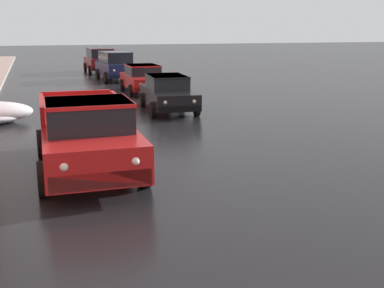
{
  "coord_description": "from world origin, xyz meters",
  "views": [
    {
      "loc": [
        -3.07,
        -1.3,
        3.23
      ],
      "look_at": [
        0.06,
        8.11,
        0.84
      ],
      "focal_mm": 44.78,
      "sensor_mm": 36.0,
      "label": 1
    }
  ],
  "objects_px": {
    "sedan_black_parked_kerbside_close": "(168,92)",
    "sedan_red_parked_kerbside_mid": "(143,78)",
    "suv_darkblue_parked_far_down_block": "(116,65)",
    "suv_maroon_queued_behind_truck": "(100,59)",
    "pickup_truck_red_approaching_near_lane": "(87,135)"
  },
  "relations": [
    {
      "from": "sedan_black_parked_kerbside_close",
      "to": "sedan_red_parked_kerbside_mid",
      "type": "bearing_deg",
      "value": 86.85
    },
    {
      "from": "suv_darkblue_parked_far_down_block",
      "to": "suv_maroon_queued_behind_truck",
      "type": "xyz_separation_m",
      "value": [
        -0.17,
        5.89,
        0.0
      ]
    },
    {
      "from": "sedan_black_parked_kerbside_close",
      "to": "suv_darkblue_parked_far_down_block",
      "type": "height_order",
      "value": "suv_darkblue_parked_far_down_block"
    },
    {
      "from": "pickup_truck_red_approaching_near_lane",
      "to": "suv_darkblue_parked_far_down_block",
      "type": "bearing_deg",
      "value": 78.62
    },
    {
      "from": "pickup_truck_red_approaching_near_lane",
      "to": "suv_darkblue_parked_far_down_block",
      "type": "relative_size",
      "value": 1.21
    },
    {
      "from": "sedan_red_parked_kerbside_mid",
      "to": "pickup_truck_red_approaching_near_lane",
      "type": "bearing_deg",
      "value": -107.86
    },
    {
      "from": "sedan_red_parked_kerbside_mid",
      "to": "suv_maroon_queued_behind_truck",
      "type": "relative_size",
      "value": 0.93
    },
    {
      "from": "pickup_truck_red_approaching_near_lane",
      "to": "sedan_red_parked_kerbside_mid",
      "type": "xyz_separation_m",
      "value": [
        4.34,
        13.48,
        -0.13
      ]
    },
    {
      "from": "sedan_black_parked_kerbside_close",
      "to": "sedan_red_parked_kerbside_mid",
      "type": "height_order",
      "value": "same"
    },
    {
      "from": "pickup_truck_red_approaching_near_lane",
      "to": "suv_darkblue_parked_far_down_block",
      "type": "xyz_separation_m",
      "value": [
        3.99,
        19.84,
        0.1
      ]
    },
    {
      "from": "pickup_truck_red_approaching_near_lane",
      "to": "sedan_black_parked_kerbside_close",
      "type": "distance_m",
      "value": 8.59
    },
    {
      "from": "pickup_truck_red_approaching_near_lane",
      "to": "sedan_red_parked_kerbside_mid",
      "type": "relative_size",
      "value": 1.21
    },
    {
      "from": "suv_darkblue_parked_far_down_block",
      "to": "suv_maroon_queued_behind_truck",
      "type": "bearing_deg",
      "value": 91.68
    },
    {
      "from": "pickup_truck_red_approaching_near_lane",
      "to": "sedan_red_parked_kerbside_mid",
      "type": "bearing_deg",
      "value": 72.14
    },
    {
      "from": "suv_darkblue_parked_far_down_block",
      "to": "sedan_red_parked_kerbside_mid",
      "type": "bearing_deg",
      "value": -86.84
    }
  ]
}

